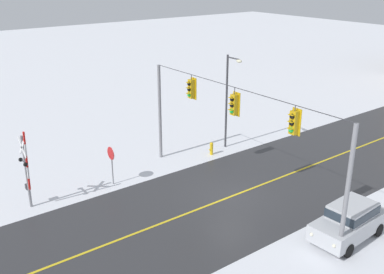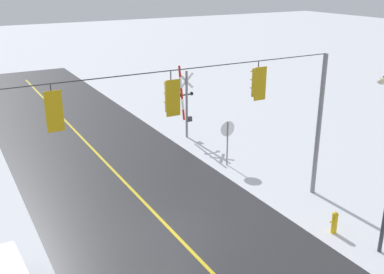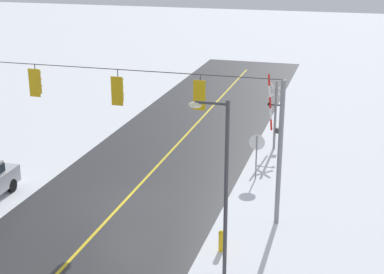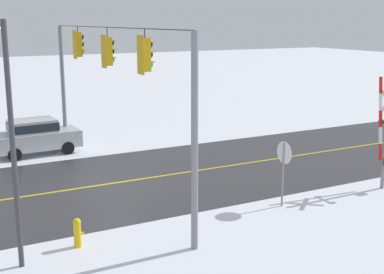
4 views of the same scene
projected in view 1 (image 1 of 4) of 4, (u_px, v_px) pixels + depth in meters
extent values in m
plane|color=white|center=(231.00, 197.00, 24.82)|extent=(160.00, 160.00, 0.00)
cube|color=#303033|center=(302.00, 169.00, 28.20)|extent=(9.00, 80.00, 0.01)
cube|color=gold|center=(302.00, 169.00, 28.20)|extent=(0.14, 72.00, 0.01)
cylinder|color=gray|center=(160.00, 113.00, 28.94)|extent=(0.20, 0.20, 6.20)
cylinder|color=gray|center=(347.00, 194.00, 18.50)|extent=(0.20, 0.20, 6.20)
cylinder|color=#38383D|center=(235.00, 87.00, 22.63)|extent=(14.00, 0.04, 0.04)
cylinder|color=#38383D|center=(191.00, 77.00, 25.39)|extent=(0.04, 0.04, 0.29)
cube|color=#C6990F|center=(191.00, 89.00, 25.63)|extent=(0.34, 0.28, 1.08)
cube|color=#C6990F|center=(194.00, 88.00, 25.72)|extent=(0.52, 0.03, 1.26)
sphere|color=black|center=(189.00, 84.00, 25.43)|extent=(0.24, 0.24, 0.24)
cube|color=#C6990F|center=(188.00, 82.00, 25.36)|extent=(0.26, 0.16, 0.03)
sphere|color=black|center=(189.00, 89.00, 25.54)|extent=(0.24, 0.24, 0.24)
cube|color=#C6990F|center=(188.00, 88.00, 25.47)|extent=(0.26, 0.16, 0.03)
sphere|color=green|center=(189.00, 95.00, 25.66)|extent=(0.24, 0.24, 0.24)
cube|color=#C6990F|center=(188.00, 93.00, 25.59)|extent=(0.26, 0.16, 0.03)
cylinder|color=#38383D|center=(235.00, 91.00, 22.69)|extent=(0.04, 0.04, 0.36)
cube|color=#C6990F|center=(234.00, 105.00, 22.94)|extent=(0.34, 0.28, 1.08)
cube|color=#C6990F|center=(237.00, 104.00, 23.04)|extent=(0.52, 0.03, 1.26)
sphere|color=black|center=(232.00, 99.00, 22.75)|extent=(0.24, 0.24, 0.24)
cube|color=#C6990F|center=(231.00, 98.00, 22.68)|extent=(0.26, 0.16, 0.03)
sphere|color=black|center=(232.00, 105.00, 22.86)|extent=(0.24, 0.24, 0.24)
cube|color=#C6990F|center=(231.00, 104.00, 22.79)|extent=(0.26, 0.16, 0.03)
sphere|color=green|center=(232.00, 111.00, 22.97)|extent=(0.24, 0.24, 0.24)
cube|color=#C6990F|center=(231.00, 110.00, 22.90)|extent=(0.26, 0.16, 0.03)
cylinder|color=#38383D|center=(295.00, 108.00, 19.73)|extent=(0.04, 0.04, 0.26)
cube|color=#C6990F|center=(294.00, 123.00, 19.97)|extent=(0.34, 0.28, 1.08)
cube|color=#C6990F|center=(296.00, 122.00, 20.06)|extent=(0.52, 0.03, 1.26)
sphere|color=black|center=(292.00, 116.00, 19.77)|extent=(0.24, 0.24, 0.24)
cube|color=#C6990F|center=(291.00, 115.00, 19.70)|extent=(0.26, 0.16, 0.03)
sphere|color=black|center=(292.00, 123.00, 19.89)|extent=(0.24, 0.24, 0.24)
cube|color=#C6990F|center=(291.00, 122.00, 19.82)|extent=(0.26, 0.16, 0.03)
sphere|color=green|center=(291.00, 130.00, 20.00)|extent=(0.24, 0.24, 0.24)
cube|color=#C6990F|center=(290.00, 129.00, 19.93)|extent=(0.26, 0.16, 0.03)
cylinder|color=gray|center=(112.00, 166.00, 25.88)|extent=(0.07, 0.07, 2.30)
cylinder|color=#B71414|center=(111.00, 153.00, 25.57)|extent=(0.76, 0.03, 0.76)
cylinder|color=white|center=(111.00, 153.00, 25.59)|extent=(0.80, 0.02, 0.80)
cylinder|color=gray|center=(27.00, 172.00, 23.09)|extent=(0.14, 0.14, 4.00)
cube|color=white|center=(22.00, 147.00, 22.56)|extent=(0.98, 0.04, 0.98)
cube|color=white|center=(22.00, 147.00, 22.56)|extent=(0.98, 0.04, 0.98)
cube|color=#38383D|center=(24.00, 162.00, 22.85)|extent=(0.80, 0.06, 0.08)
sphere|color=black|center=(21.00, 160.00, 23.10)|extent=(0.22, 0.22, 0.22)
sphere|color=black|center=(25.00, 165.00, 22.53)|extent=(0.22, 0.22, 0.22)
cube|color=red|center=(29.00, 184.00, 23.13)|extent=(0.16, 0.08, 0.66)
cube|color=white|center=(28.00, 173.00, 22.86)|extent=(0.16, 0.08, 0.66)
cube|color=red|center=(27.00, 161.00, 22.59)|extent=(0.16, 0.08, 0.66)
cube|color=white|center=(25.00, 150.00, 22.31)|extent=(0.16, 0.08, 0.66)
cube|color=red|center=(24.00, 138.00, 22.04)|extent=(0.16, 0.08, 0.66)
cube|color=#38383D|center=(28.00, 187.00, 23.54)|extent=(0.28, 0.20, 0.28)
cube|color=#B7BABF|center=(349.00, 225.00, 20.77)|extent=(1.97, 4.19, 0.80)
cube|color=#B7BABF|center=(352.00, 210.00, 20.62)|extent=(1.61, 2.21, 0.64)
cube|color=#232D38|center=(352.00, 210.00, 20.62)|extent=(1.65, 2.29, 0.40)
sphere|color=#EFEACC|center=(334.00, 246.00, 19.10)|extent=(0.16, 0.16, 0.16)
sphere|color=#EFEACC|center=(312.00, 235.00, 19.91)|extent=(0.16, 0.16, 0.16)
cylinder|color=black|center=(348.00, 250.00, 19.57)|extent=(0.25, 0.65, 0.64)
cylinder|color=black|center=(317.00, 235.00, 20.72)|extent=(0.25, 0.65, 0.64)
cylinder|color=black|center=(378.00, 230.00, 21.11)|extent=(0.25, 0.65, 0.64)
cylinder|color=black|center=(347.00, 216.00, 22.25)|extent=(0.25, 0.65, 0.64)
cylinder|color=#38383D|center=(226.00, 102.00, 30.61)|extent=(0.14, 0.14, 6.50)
cylinder|color=#38383D|center=(233.00, 58.00, 29.11)|extent=(1.10, 0.09, 0.09)
ellipsoid|color=beige|center=(239.00, 61.00, 28.73)|extent=(0.44, 0.28, 0.22)
cylinder|color=gold|center=(211.00, 150.00, 30.31)|extent=(0.22, 0.22, 0.70)
sphere|color=gold|center=(211.00, 144.00, 30.16)|extent=(0.24, 0.24, 0.24)
cylinder|color=gold|center=(210.00, 150.00, 30.21)|extent=(0.09, 0.10, 0.09)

